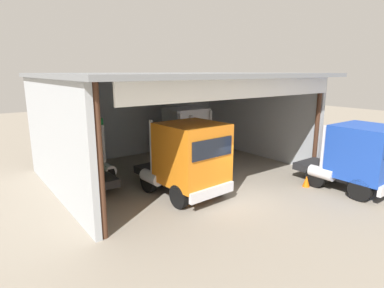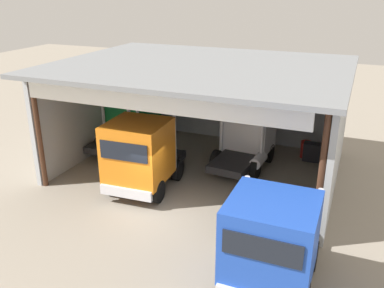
# 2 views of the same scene
# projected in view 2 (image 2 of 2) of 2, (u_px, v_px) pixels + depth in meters

# --- Properties ---
(ground_plane) EXTENTS (80.00, 80.00, 0.00)m
(ground_plane) POSITION_uv_depth(u_px,v_px,m) (161.00, 212.00, 17.38)
(ground_plane) COLOR gray
(ground_plane) RESTS_ON ground
(workshop_shed) EXTENTS (13.50, 10.83, 5.50)m
(workshop_shed) POSITION_uv_depth(u_px,v_px,m) (209.00, 93.00, 20.89)
(workshop_shed) COLOR #ADB2B7
(workshop_shed) RESTS_ON ground
(truck_green_yard_outside) EXTENTS (2.67, 5.08, 3.31)m
(truck_green_yard_outside) POSITION_uv_depth(u_px,v_px,m) (131.00, 116.00, 24.15)
(truck_green_yard_outside) COLOR #197F3D
(truck_green_yard_outside) RESTS_ON ground
(truck_orange_center_bay) EXTENTS (2.88, 5.06, 3.48)m
(truck_orange_center_bay) POSITION_uv_depth(u_px,v_px,m) (141.00, 154.00, 18.59)
(truck_orange_center_bay) COLOR orange
(truck_orange_center_bay) RESTS_ON ground
(truck_white_left_bay) EXTENTS (2.68, 4.71, 3.31)m
(truck_white_left_bay) POSITION_uv_depth(u_px,v_px,m) (247.00, 133.00, 21.51)
(truck_white_left_bay) COLOR white
(truck_white_left_bay) RESTS_ON ground
(truck_blue_right_bay) EXTENTS (2.74, 4.54, 3.17)m
(truck_blue_right_bay) POSITION_uv_depth(u_px,v_px,m) (271.00, 240.00, 12.53)
(truck_blue_right_bay) COLOR #1E47B7
(truck_blue_right_bay) RESTS_ON ground
(oil_drum) EXTENTS (0.58, 0.58, 0.93)m
(oil_drum) POSITION_uv_depth(u_px,v_px,m) (306.00, 149.00, 22.74)
(oil_drum) COLOR #B21E19
(oil_drum) RESTS_ON ground
(tool_cart) EXTENTS (0.90, 0.60, 1.00)m
(tool_cart) POSITION_uv_depth(u_px,v_px,m) (312.00, 152.00, 22.29)
(tool_cart) COLOR black
(tool_cart) RESTS_ON ground
(traffic_cone) EXTENTS (0.36, 0.36, 0.56)m
(traffic_cone) POSITION_uv_depth(u_px,v_px,m) (239.00, 239.00, 15.04)
(traffic_cone) COLOR orange
(traffic_cone) RESTS_ON ground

